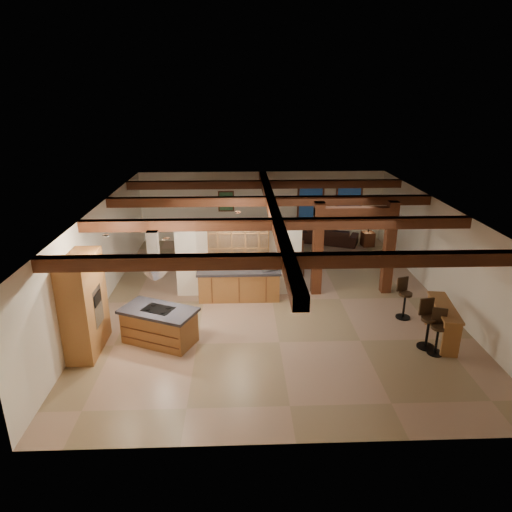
{
  "coord_description": "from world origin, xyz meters",
  "views": [
    {
      "loc": [
        -0.97,
        -12.51,
        5.94
      ],
      "look_at": [
        -0.47,
        0.5,
        1.25
      ],
      "focal_mm": 32.0,
      "sensor_mm": 36.0,
      "label": 1
    }
  ],
  "objects_px": {
    "kitchen_island": "(159,325)",
    "dining_table": "(276,260)",
    "sofa": "(330,236)",
    "bar_counter": "(443,317)"
  },
  "relations": [
    {
      "from": "kitchen_island",
      "to": "dining_table",
      "type": "bearing_deg",
      "value": 56.39
    },
    {
      "from": "kitchen_island",
      "to": "dining_table",
      "type": "height_order",
      "value": "kitchen_island"
    },
    {
      "from": "kitchen_island",
      "to": "sofa",
      "type": "distance_m",
      "value": 9.66
    },
    {
      "from": "dining_table",
      "to": "kitchen_island",
      "type": "bearing_deg",
      "value": -121.7
    },
    {
      "from": "dining_table",
      "to": "sofa",
      "type": "height_order",
      "value": "sofa"
    },
    {
      "from": "kitchen_island",
      "to": "dining_table",
      "type": "xyz_separation_m",
      "value": [
        3.33,
        5.01,
        -0.15
      ]
    },
    {
      "from": "kitchen_island",
      "to": "sofa",
      "type": "relative_size",
      "value": 0.92
    },
    {
      "from": "sofa",
      "to": "dining_table",
      "type": "bearing_deg",
      "value": 70.86
    },
    {
      "from": "sofa",
      "to": "bar_counter",
      "type": "distance_m",
      "value": 8.04
    },
    {
      "from": "sofa",
      "to": "kitchen_island",
      "type": "bearing_deg",
      "value": 75.85
    }
  ]
}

